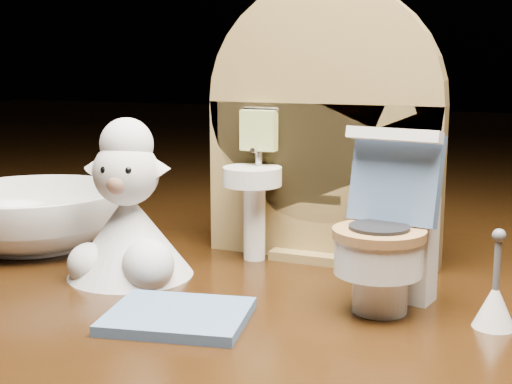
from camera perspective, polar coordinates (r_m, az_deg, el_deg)
backdrop_panel at (r=0.39m, az=5.24°, el=4.18°), size 0.13×0.05×0.15m
toy_toilet at (r=0.32m, az=10.53°, el=-4.02°), size 0.04×0.05×0.08m
bath_mat at (r=0.31m, az=-6.26°, el=-9.84°), size 0.07×0.06×0.00m
toilet_brush at (r=0.31m, az=18.56°, el=-8.33°), size 0.02×0.02×0.04m
plush_lamb at (r=0.37m, az=-10.17°, el=-2.33°), size 0.06×0.06×0.08m
ceramic_bowl at (r=0.44m, az=-17.38°, el=-1.98°), size 0.11×0.11×0.03m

